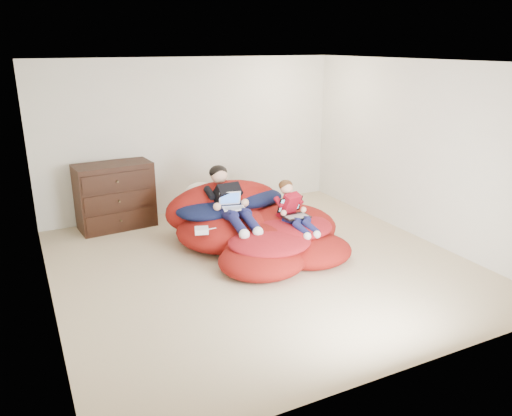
{
  "coord_description": "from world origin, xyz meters",
  "views": [
    {
      "loc": [
        -2.64,
        -5.23,
        2.7
      ],
      "look_at": [
        0.02,
        0.19,
        0.7
      ],
      "focal_mm": 35.0,
      "sensor_mm": 36.0,
      "label": 1
    }
  ],
  "objects_px": {
    "beanbag_pile": "(256,227)",
    "older_boy": "(228,198)",
    "younger_boy": "(293,207)",
    "laptop_white": "(232,204)",
    "laptop_black": "(293,211)",
    "dresser": "(115,196)"
  },
  "relations": [
    {
      "from": "older_boy",
      "to": "dresser",
      "type": "bearing_deg",
      "value": 132.55
    },
    {
      "from": "beanbag_pile",
      "to": "older_boy",
      "type": "distance_m",
      "value": 0.56
    },
    {
      "from": "younger_boy",
      "to": "laptop_white",
      "type": "relative_size",
      "value": 2.53
    },
    {
      "from": "older_boy",
      "to": "laptop_white",
      "type": "xyz_separation_m",
      "value": [
        0.0,
        -0.13,
        -0.05
      ]
    },
    {
      "from": "laptop_black",
      "to": "laptop_white",
      "type": "bearing_deg",
      "value": 149.01
    },
    {
      "from": "laptop_white",
      "to": "laptop_black",
      "type": "xyz_separation_m",
      "value": [
        0.71,
        -0.43,
        -0.08
      ]
    },
    {
      "from": "laptop_white",
      "to": "beanbag_pile",
      "type": "bearing_deg",
      "value": -12.31
    },
    {
      "from": "younger_boy",
      "to": "laptop_black",
      "type": "relative_size",
      "value": 2.4
    },
    {
      "from": "dresser",
      "to": "laptop_white",
      "type": "relative_size",
      "value": 3.45
    },
    {
      "from": "younger_boy",
      "to": "laptop_white",
      "type": "height_order",
      "value": "younger_boy"
    },
    {
      "from": "beanbag_pile",
      "to": "laptop_white",
      "type": "xyz_separation_m",
      "value": [
        -0.32,
        0.07,
        0.37
      ]
    },
    {
      "from": "younger_boy",
      "to": "laptop_white",
      "type": "bearing_deg",
      "value": 149.94
    },
    {
      "from": "beanbag_pile",
      "to": "laptop_black",
      "type": "height_order",
      "value": "beanbag_pile"
    },
    {
      "from": "laptop_white",
      "to": "laptop_black",
      "type": "distance_m",
      "value": 0.83
    },
    {
      "from": "beanbag_pile",
      "to": "older_boy",
      "type": "xyz_separation_m",
      "value": [
        -0.32,
        0.2,
        0.41
      ]
    },
    {
      "from": "beanbag_pile",
      "to": "laptop_black",
      "type": "xyz_separation_m",
      "value": [
        0.39,
        -0.36,
        0.29
      ]
    },
    {
      "from": "beanbag_pile",
      "to": "laptop_black",
      "type": "bearing_deg",
      "value": -42.57
    },
    {
      "from": "older_boy",
      "to": "laptop_black",
      "type": "relative_size",
      "value": 3.59
    },
    {
      "from": "beanbag_pile",
      "to": "laptop_white",
      "type": "relative_size",
      "value": 6.91
    },
    {
      "from": "older_boy",
      "to": "laptop_black",
      "type": "height_order",
      "value": "older_boy"
    },
    {
      "from": "older_boy",
      "to": "younger_boy",
      "type": "bearing_deg",
      "value": -37.14
    },
    {
      "from": "beanbag_pile",
      "to": "younger_boy",
      "type": "relative_size",
      "value": 2.73
    }
  ]
}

